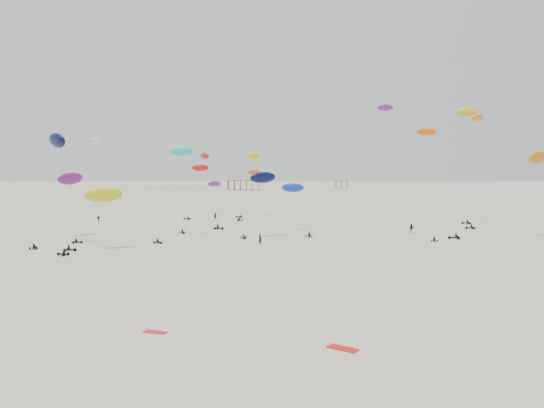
{
  "coord_description": "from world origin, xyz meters",
  "views": [
    {
      "loc": [
        -2.94,
        0.88,
        12.44
      ],
      "look_at": [
        0.0,
        88.0,
        7.0
      ],
      "focal_mm": 35.0,
      "sensor_mm": 36.0,
      "label": 1
    }
  ],
  "objects_px": {
    "rig_8": "(476,139)",
    "pavilion_main": "(243,183)",
    "spectator_0": "(260,244)",
    "pavilion_small": "(342,183)",
    "rig_0": "(197,180)",
    "rig_4": "(178,164)"
  },
  "relations": [
    {
      "from": "rig_8",
      "to": "pavilion_main",
      "type": "bearing_deg",
      "value": 18.45
    },
    {
      "from": "rig_8",
      "to": "spectator_0",
      "type": "relative_size",
      "value": 13.08
    },
    {
      "from": "spectator_0",
      "to": "pavilion_main",
      "type": "bearing_deg",
      "value": -39.91
    },
    {
      "from": "pavilion_small",
      "to": "spectator_0",
      "type": "distance_m",
      "value": 296.43
    },
    {
      "from": "spectator_0",
      "to": "rig_0",
      "type": "bearing_deg",
      "value": -15.44
    },
    {
      "from": "rig_8",
      "to": "rig_4",
      "type": "bearing_deg",
      "value": 111.84
    },
    {
      "from": "rig_0",
      "to": "pavilion_main",
      "type": "bearing_deg",
      "value": -109.91
    },
    {
      "from": "rig_4",
      "to": "spectator_0",
      "type": "height_order",
      "value": "rig_4"
    },
    {
      "from": "rig_0",
      "to": "rig_4",
      "type": "xyz_separation_m",
      "value": [
        -1.73,
        -15.89,
        3.24
      ]
    },
    {
      "from": "rig_0",
      "to": "spectator_0",
      "type": "height_order",
      "value": "rig_0"
    },
    {
      "from": "pavilion_main",
      "to": "rig_8",
      "type": "distance_m",
      "value": 234.86
    },
    {
      "from": "rig_0",
      "to": "rig_4",
      "type": "bearing_deg",
      "value": 65.24
    },
    {
      "from": "rig_4",
      "to": "spectator_0",
      "type": "bearing_deg",
      "value": 91.71
    },
    {
      "from": "pavilion_small",
      "to": "rig_0",
      "type": "distance_m",
      "value": 273.07
    },
    {
      "from": "pavilion_small",
      "to": "rig_8",
      "type": "bearing_deg",
      "value": -92.5
    },
    {
      "from": "pavilion_main",
      "to": "spectator_0",
      "type": "bearing_deg",
      "value": -88.22
    },
    {
      "from": "rig_0",
      "to": "rig_8",
      "type": "relative_size",
      "value": 0.69
    },
    {
      "from": "pavilion_main",
      "to": "rig_8",
      "type": "relative_size",
      "value": 0.75
    },
    {
      "from": "pavilion_main",
      "to": "spectator_0",
      "type": "relative_size",
      "value": 9.85
    },
    {
      "from": "pavilion_small",
      "to": "rig_0",
      "type": "xyz_separation_m",
      "value": [
        -75.52,
        -262.33,
        6.95
      ]
    },
    {
      "from": "pavilion_small",
      "to": "spectator_0",
      "type": "xyz_separation_m",
      "value": [
        -61.95,
        -289.86,
        -3.49
      ]
    },
    {
      "from": "rig_0",
      "to": "rig_4",
      "type": "height_order",
      "value": "rig_4"
    }
  ]
}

